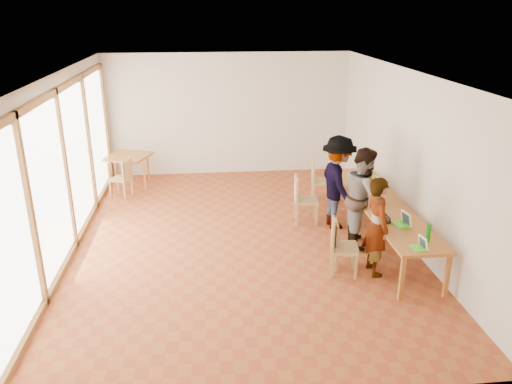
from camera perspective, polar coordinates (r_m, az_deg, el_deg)
ground at (r=9.21m, az=-1.76°, el=-5.44°), size 8.00×8.00×0.00m
wall_back at (r=12.53m, az=-3.19°, el=8.83°), size 6.00×0.10×3.00m
wall_front at (r=4.99m, az=1.50°, el=-9.92°), size 6.00×0.10×3.00m
wall_right at (r=9.35m, az=16.85°, el=3.92°), size 0.10×8.00×3.00m
window_wall at (r=8.97m, az=-21.11°, el=2.72°), size 0.10×8.00×3.00m
ceiling at (r=8.34m, az=-1.99°, el=13.56°), size 6.00×8.00×0.04m
communal_table at (r=9.16m, az=14.15°, el=-1.44°), size 0.80×4.00×0.75m
side_table at (r=12.08m, az=-14.38°, el=3.71°), size 0.90×0.90×0.75m
chair_near at (r=7.98m, az=9.41°, el=-5.58°), size 0.51×0.51×0.48m
chair_mid at (r=8.17m, az=9.68°, el=-5.42°), size 0.42×0.42×0.43m
chair_far at (r=9.75m, az=5.17°, el=-0.27°), size 0.48×0.48×0.51m
chair_empty at (r=10.81m, az=7.06°, el=1.88°), size 0.53×0.53×0.52m
chair_spare at (r=11.44m, az=-14.87°, el=1.98°), size 0.52×0.52×0.46m
person_near at (r=8.01m, az=13.64°, el=-3.83°), size 0.43×0.61×1.61m
person_mid at (r=8.93m, az=12.19°, el=-0.57°), size 0.78×0.95×1.78m
person_far at (r=9.54m, az=9.33°, el=1.07°), size 0.78×1.22×1.80m
laptop_near at (r=7.58m, az=18.28°, el=-5.79°), size 0.22×0.24×0.18m
laptop_mid at (r=8.27m, az=16.51°, el=-3.26°), size 0.28×0.31×0.23m
laptop_far at (r=9.86m, az=13.60°, el=0.85°), size 0.26×0.28×0.21m
yellow_mug at (r=10.27m, az=13.15°, el=1.62°), size 0.13×0.13×0.10m
green_bottle at (r=7.80m, az=19.11°, el=-4.43°), size 0.07×0.07×0.28m
clear_glass at (r=9.71m, az=12.15°, el=0.58°), size 0.07×0.07×0.09m
condiment_cup at (r=10.26m, az=13.70°, el=1.45°), size 0.08×0.08×0.06m
pink_phone at (r=9.74m, az=14.16°, el=0.24°), size 0.05×0.10×0.01m
black_pouch at (r=8.35m, az=14.32°, el=-2.94°), size 0.16×0.26×0.09m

